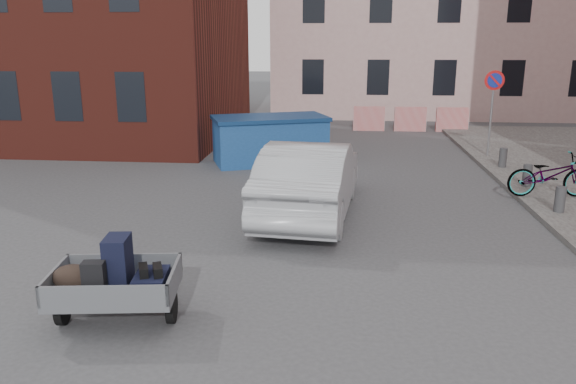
# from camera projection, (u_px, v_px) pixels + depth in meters

# --- Properties ---
(ground) EXTENTS (120.00, 120.00, 0.00)m
(ground) POSITION_uv_depth(u_px,v_px,m) (258.00, 269.00, 9.28)
(ground) COLOR #38383A
(ground) RESTS_ON ground
(no_parking_sign) EXTENTS (0.60, 0.09, 2.65)m
(no_parking_sign) POSITION_uv_depth(u_px,v_px,m) (493.00, 95.00, 17.33)
(no_parking_sign) COLOR gray
(no_parking_sign) RESTS_ON sidewalk
(bollards) EXTENTS (0.22, 9.02, 0.55)m
(bollards) POSITION_uv_depth(u_px,v_px,m) (560.00, 199.00, 11.91)
(bollards) COLOR #3A3A3D
(bollards) RESTS_ON sidewalk
(barriers) EXTENTS (4.70, 0.18, 1.00)m
(barriers) POSITION_uv_depth(u_px,v_px,m) (410.00, 119.00, 23.19)
(barriers) COLOR red
(barriers) RESTS_ON ground
(trailer) EXTENTS (1.73, 1.89, 1.20)m
(trailer) POSITION_uv_depth(u_px,v_px,m) (114.00, 281.00, 7.37)
(trailer) COLOR black
(trailer) RESTS_ON ground
(dumpster) EXTENTS (3.81, 2.85, 1.43)m
(dumpster) POSITION_uv_depth(u_px,v_px,m) (270.00, 139.00, 17.19)
(dumpster) COLOR #1E4C90
(dumpster) RESTS_ON ground
(silver_car) EXTENTS (2.16, 5.03, 1.61)m
(silver_car) POSITION_uv_depth(u_px,v_px,m) (310.00, 178.00, 12.00)
(silver_car) COLOR #A3A5AA
(silver_car) RESTS_ON ground
(bicycle) EXTENTS (1.99, 0.82, 1.02)m
(bicycle) POSITION_uv_depth(u_px,v_px,m) (550.00, 175.00, 13.04)
(bicycle) COLOR black
(bicycle) RESTS_ON sidewalk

